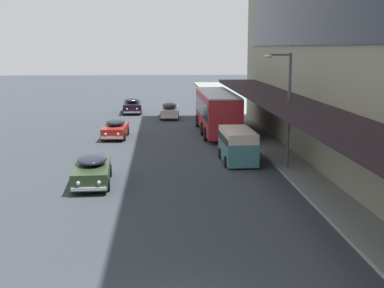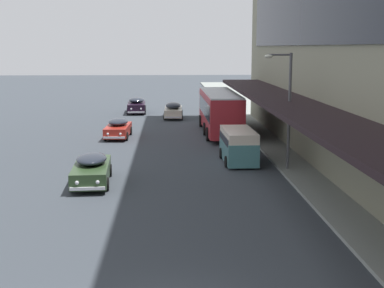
{
  "view_description": "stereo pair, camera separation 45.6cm",
  "coord_description": "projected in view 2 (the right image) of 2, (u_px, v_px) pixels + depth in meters",
  "views": [
    {
      "loc": [
        -0.53,
        -12.01,
        6.74
      ],
      "look_at": [
        1.16,
        16.04,
        1.63
      ],
      "focal_mm": 50.0,
      "sensor_mm": 36.0,
      "label": 1
    },
    {
      "loc": [
        -0.08,
        -12.03,
        6.74
      ],
      "look_at": [
        1.16,
        16.04,
        1.63
      ],
      "focal_mm": 50.0,
      "sensor_mm": 36.0,
      "label": 2
    }
  ],
  "objects": [
    {
      "name": "sedan_second_mid",
      "position": [
        173.0,
        110.0,
        51.32
      ],
      "size": [
        1.87,
        4.67,
        1.55
      ],
      "color": "beige",
      "rests_on": "ground"
    },
    {
      "name": "sedan_trailing_near",
      "position": [
        212.0,
        110.0,
        51.47
      ],
      "size": [
        1.9,
        4.58,
        1.57
      ],
      "color": "gray",
      "rests_on": "ground"
    },
    {
      "name": "vw_van",
      "position": [
        238.0,
        144.0,
        31.63
      ],
      "size": [
        1.98,
        4.59,
        1.96
      ],
      "color": "teal",
      "rests_on": "ground"
    },
    {
      "name": "sedan_far_back",
      "position": [
        92.0,
        169.0,
        26.72
      ],
      "size": [
        2.04,
        5.01,
        1.47
      ],
      "color": "#2A4023",
      "rests_on": "ground"
    },
    {
      "name": "sedan_oncoming_front",
      "position": [
        118.0,
        128.0,
        40.3
      ],
      "size": [
        1.9,
        4.53,
        1.43
      ],
      "color": "#A4251B",
      "rests_on": "ground"
    },
    {
      "name": "street_lamp",
      "position": [
        286.0,
        102.0,
        28.77
      ],
      "size": [
        1.5,
        0.28,
        6.29
      ],
      "color": "#4C4C51",
      "rests_on": "sidewalk_kerb"
    },
    {
      "name": "sedan_second_near",
      "position": [
        137.0,
        105.0,
        55.38
      ],
      "size": [
        2.03,
        4.91,
        1.61
      ],
      "color": "black",
      "rests_on": "ground"
    },
    {
      "name": "transit_bus_kerbside_front",
      "position": [
        220.0,
        110.0,
        41.98
      ],
      "size": [
        2.79,
        10.94,
        3.28
      ],
      "color": "#AC242D",
      "rests_on": "ground"
    }
  ]
}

